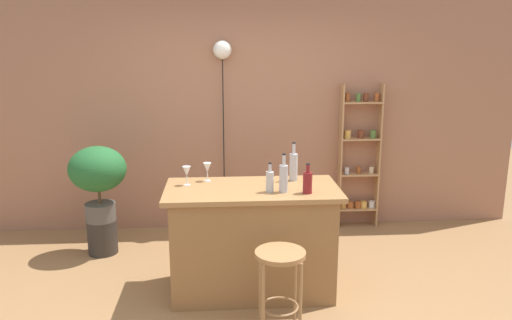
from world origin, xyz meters
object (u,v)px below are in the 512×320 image
Objects in this scene: plant_stool at (102,236)px; bottle_vinegar at (308,182)px; bottle_sauce_amber at (270,181)px; wine_glass_center at (187,172)px; bottle_olive_oil at (284,178)px; spice_shelf at (359,158)px; pendant_globe_light at (222,53)px; bar_stool at (280,271)px; wine_glass_left at (207,168)px; bottle_wine_red at (293,166)px; potted_plant at (98,174)px.

plant_stool is 1.42× the size of bottle_vinegar.
bottle_sauce_amber reaches higher than wine_glass_center.
bottle_sauce_amber is 0.73m from wine_glass_center.
bottle_olive_oil is 0.12m from bottle_sauce_amber.
spice_shelf is at bearing 56.58° from bottle_olive_oil.
spice_shelf is 1.96m from pendant_globe_light.
pendant_globe_light reaches higher than bar_stool.
spice_shelf is 2.04m from bottle_sauce_amber.
bar_stool is 2.71m from pendant_globe_light.
bottle_sauce_amber is (-1.20, -1.64, 0.20)m from spice_shelf.
wine_glass_center is at bearing 132.14° from bar_stool.
wine_glass_left is (1.11, -0.66, 0.88)m from plant_stool.
pendant_globe_light is at bearing 105.73° from bottle_olive_oil.
bottle_vinegar is (0.19, -0.04, -0.03)m from bottle_olive_oil.
bottle_vinegar is 0.12× the size of pendant_globe_light.
pendant_globe_light is at bearing 83.29° from wine_glass_left.
wine_glass_left is at bearing -96.71° from pendant_globe_light.
spice_shelf is at bearing 53.67° from bottle_wine_red.
bottle_olive_oil is at bearing -123.42° from spice_shelf.
bottle_wine_red is 2.10× the size of wine_glass_center.
bottle_sauce_amber is (-0.30, 0.05, -0.00)m from bottle_vinegar.
wine_glass_left and wine_glass_center have the same top height.
pendant_globe_light is at bearing 111.05° from bottle_vinegar.
spice_shelf is 0.78× the size of pendant_globe_light.
plant_stool is at bearing 147.59° from bottle_sauce_amber.
spice_shelf is at bearing 36.29° from wine_glass_center.
bar_stool is 3.95× the size of wine_glass_center.
bottle_sauce_amber reaches higher than potted_plant.
bar_stool is 1.21m from wine_glass_center.
bar_stool is 2.30m from plant_stool.
bottle_sauce_amber is at bearing -126.22° from spice_shelf.
bar_stool is 0.76m from bottle_sauce_amber.
pendant_globe_light is at bearing 26.68° from plant_stool.
potted_plant reaches higher than plant_stool.
bottle_olive_oil is 0.37m from bottle_wine_red.
bottle_wine_red is (0.13, 0.35, 0.01)m from bottle_olive_oil.
bottle_sauce_amber is (1.63, -1.03, 0.18)m from potted_plant.
bottle_olive_oil is at bearing -31.40° from wine_glass_left.
bottle_vinegar is at bearing -117.97° from spice_shelf.
spice_shelf is 4.87× the size of bottle_wine_red.
bottle_wine_red is 0.76m from wine_glass_left.
spice_shelf reaches higher than bottle_vinegar.
bar_stool is 3.95× the size of wine_glass_left.
bottle_olive_oil is at bearing 167.33° from bottle_vinegar.
bottle_wine_red reaches higher than bar_stool.
bottle_olive_oil is at bearing -6.32° from bottle_sauce_amber.
bar_stool is at bearing -87.14° from bottle_sauce_amber.
bottle_sauce_amber is (-0.11, 0.01, -0.03)m from bottle_olive_oil.
potted_plant is at bearing 148.98° from bottle_olive_oil.
bottle_vinegar reaches higher than wine_glass_left.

